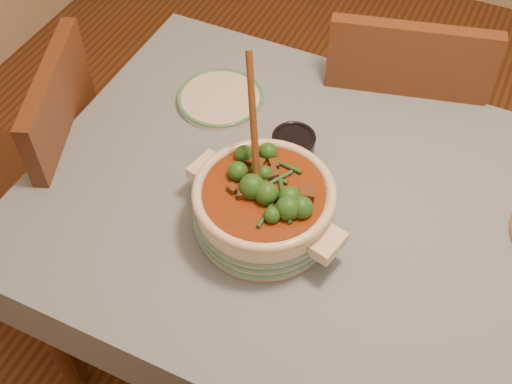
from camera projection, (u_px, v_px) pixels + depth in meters
floor at (334, 356)px, 2.14m from camera, size 4.50×4.50×0.00m
dining_table at (358, 241)px, 1.63m from camera, size 1.68×1.08×0.76m
stew_casserole at (264, 204)px, 1.48m from camera, size 0.42×0.39×0.39m
white_plate at (220, 98)px, 1.82m from camera, size 0.25×0.25×0.02m
condiment_bowl at (294, 143)px, 1.67m from camera, size 0.14×0.14×0.06m
chair_far at (394, 114)px, 2.08m from camera, size 0.56×0.56×0.98m
chair_left at (43, 175)px, 1.93m from camera, size 0.58×0.58×0.95m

